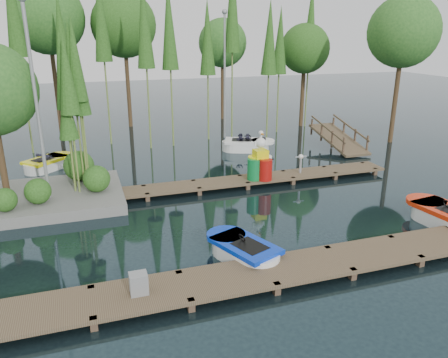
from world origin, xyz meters
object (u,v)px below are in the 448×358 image
object	(u,v)px
boat_yellow_far	(47,164)
yellow_barrel	(255,167)
drum_cluster	(261,165)
utility_cabinet	(139,283)
boat_blue	(244,252)
boat_red	(447,218)
island	(16,118)

from	to	relation	value
boat_yellow_far	yellow_barrel	world-z (taller)	yellow_barrel
yellow_barrel	drum_cluster	bearing A→B (deg)	-37.47
utility_cabinet	boat_blue	bearing A→B (deg)	21.45
utility_cabinet	boat_red	bearing A→B (deg)	6.90
boat_yellow_far	drum_cluster	size ratio (longest dim) A/B	1.28
island	boat_blue	world-z (taller)	island
boat_blue	boat_yellow_far	size ratio (longest dim) A/B	1.07
drum_cluster	island	bearing A→B (deg)	174.03
yellow_barrel	boat_blue	bearing A→B (deg)	-114.90
boat_yellow_far	yellow_barrel	xyz separation A→B (m)	(8.35, -5.00, 0.50)
boat_red	utility_cabinet	xyz separation A→B (m)	(-10.22, -1.24, 0.27)
drum_cluster	boat_yellow_far	bearing A→B (deg)	148.92
boat_red	yellow_barrel	world-z (taller)	yellow_barrel
utility_cabinet	yellow_barrel	distance (m)	9.06
boat_red	boat_blue	bearing A→B (deg)	172.73
island	drum_cluster	xyz separation A→B (m)	(9.02, -0.94, -2.29)
island	utility_cabinet	world-z (taller)	island
boat_red	drum_cluster	xyz separation A→B (m)	(-4.27, 5.61, 0.61)
boat_red	yellow_barrel	bearing A→B (deg)	120.25
island	boat_yellow_far	bearing A→B (deg)	83.60
boat_yellow_far	drum_cluster	distance (m)	10.00
utility_cabinet	drum_cluster	xyz separation A→B (m)	(5.96, 6.85, 0.34)
island	boat_blue	distance (m)	9.47
boat_red	boat_yellow_far	size ratio (longest dim) A/B	1.17
drum_cluster	yellow_barrel	bearing A→B (deg)	142.53
boat_blue	boat_red	size ratio (longest dim) A/B	0.91
boat_blue	utility_cabinet	xyz separation A→B (m)	(-3.06, -1.20, 0.31)
utility_cabinet	drum_cluster	size ratio (longest dim) A/B	0.25
island	drum_cluster	size ratio (longest dim) A/B	3.36
boat_blue	utility_cabinet	bearing A→B (deg)	179.53
yellow_barrel	boat_yellow_far	bearing A→B (deg)	149.08
boat_yellow_far	yellow_barrel	bearing A→B (deg)	-55.29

